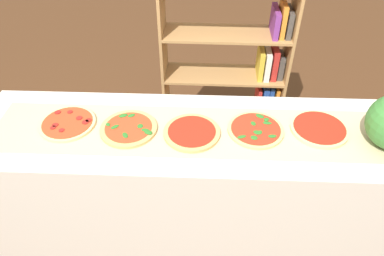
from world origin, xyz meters
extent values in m
plane|color=#4C2D19|center=(0.00, 0.00, 0.00)|extent=(12.00, 12.00, 0.00)
cube|color=beige|center=(0.00, 0.00, 0.45)|extent=(2.31, 0.65, 0.90)
cube|color=tan|center=(0.00, 0.00, 0.90)|extent=(2.08, 0.40, 0.00)
cylinder|color=#E5C17F|center=(-0.66, 0.02, 0.91)|extent=(0.29, 0.29, 0.02)
cylinder|color=red|center=(-0.66, 0.02, 0.92)|extent=(0.26, 0.26, 0.00)
cylinder|color=maroon|center=(-0.61, 0.05, 0.93)|extent=(0.03, 0.03, 0.00)
cylinder|color=maroon|center=(-0.67, -0.05, 0.93)|extent=(0.03, 0.03, 0.00)
cylinder|color=maroon|center=(-0.67, 0.10, 0.93)|extent=(0.03, 0.03, 0.00)
cylinder|color=maroon|center=(-0.72, -0.03, 0.93)|extent=(0.03, 0.03, 0.00)
cylinder|color=maroon|center=(-0.56, 0.02, 0.93)|extent=(0.03, 0.03, 0.00)
cylinder|color=maroon|center=(-0.71, -0.01, 0.93)|extent=(0.03, 0.03, 0.00)
cylinder|color=maroon|center=(-0.55, 0.04, 0.93)|extent=(0.03, 0.03, 0.00)
cylinder|color=maroon|center=(-0.74, 0.10, 0.93)|extent=(0.03, 0.03, 0.00)
cylinder|color=tan|center=(-0.33, -0.01, 0.91)|extent=(0.30, 0.30, 0.02)
cylinder|color=red|center=(-0.33, -0.01, 0.92)|extent=(0.24, 0.24, 0.00)
ellipsoid|color=#286B23|center=(-0.22, -0.05, 0.93)|extent=(0.06, 0.05, 0.00)
ellipsoid|color=#286B23|center=(-0.37, 0.08, 0.93)|extent=(0.06, 0.05, 0.00)
ellipsoid|color=#286B23|center=(-0.24, -0.03, 0.93)|extent=(0.04, 0.03, 0.00)
ellipsoid|color=#286B23|center=(-0.40, -0.01, 0.93)|extent=(0.05, 0.05, 0.00)
ellipsoid|color=#286B23|center=(-0.33, -0.07, 0.93)|extent=(0.05, 0.05, 0.00)
ellipsoid|color=#286B23|center=(-0.44, 0.01, 0.93)|extent=(0.04, 0.04, 0.00)
ellipsoid|color=#286B23|center=(-0.27, 0.00, 0.93)|extent=(0.03, 0.04, 0.00)
ellipsoid|color=#286B23|center=(-0.33, 0.09, 0.93)|extent=(0.05, 0.05, 0.00)
cylinder|color=tan|center=(0.00, -0.02, 0.91)|extent=(0.29, 0.29, 0.02)
cylinder|color=#AD2314|center=(0.00, -0.02, 0.92)|extent=(0.25, 0.25, 0.00)
cylinder|color=#DBB26B|center=(0.33, 0.01, 0.91)|extent=(0.29, 0.29, 0.01)
cylinder|color=red|center=(0.33, 0.01, 0.92)|extent=(0.26, 0.26, 0.00)
ellipsoid|color=#286B23|center=(0.35, -0.02, 0.93)|extent=(0.03, 0.04, 0.00)
ellipsoid|color=#286B23|center=(0.39, 0.06, 0.93)|extent=(0.05, 0.03, 0.00)
ellipsoid|color=#286B23|center=(0.32, 0.05, 0.93)|extent=(0.03, 0.04, 0.00)
ellipsoid|color=#286B23|center=(0.41, -0.05, 0.93)|extent=(0.05, 0.03, 0.00)
ellipsoid|color=#286B23|center=(0.25, -0.06, 0.93)|extent=(0.05, 0.04, 0.00)
ellipsoid|color=#286B23|center=(0.34, -0.02, 0.93)|extent=(0.05, 0.04, 0.00)
ellipsoid|color=#286B23|center=(0.39, 0.08, 0.93)|extent=(0.04, 0.04, 0.00)
ellipsoid|color=#286B23|center=(0.31, -0.06, 0.93)|extent=(0.05, 0.05, 0.00)
ellipsoid|color=#286B23|center=(0.36, 0.11, 0.93)|extent=(0.06, 0.05, 0.00)
cylinder|color=#E5C17F|center=(0.66, 0.03, 0.92)|extent=(0.30, 0.30, 0.02)
cylinder|color=#AD2314|center=(0.66, 0.03, 0.93)|extent=(0.27, 0.27, 0.00)
cube|color=#A87A47|center=(0.65, 0.92, 0.67)|extent=(0.02, 0.29, 1.35)
cube|color=#A87A47|center=(-0.24, 0.93, 0.67)|extent=(0.02, 0.29, 1.35)
cube|color=#A87A47|center=(0.20, 0.92, 0.01)|extent=(0.88, 0.30, 0.02)
cube|color=#B22823|center=(0.61, 0.92, 0.14)|extent=(0.04, 0.24, 0.24)
cube|color=orange|center=(0.56, 0.92, 0.10)|extent=(0.04, 0.18, 0.16)
cube|color=#B22823|center=(0.52, 0.92, 0.14)|extent=(0.03, 0.20, 0.24)
cube|color=silver|center=(0.48, 0.92, 0.14)|extent=(0.03, 0.22, 0.24)
cube|color=#B22823|center=(0.44, 0.92, 0.15)|extent=(0.04, 0.18, 0.26)
cube|color=gold|center=(0.39, 0.92, 0.13)|extent=(0.05, 0.17, 0.22)
cube|color=#234799|center=(0.33, 0.92, 0.15)|extent=(0.05, 0.19, 0.26)
cube|color=#A87A47|center=(0.20, 0.92, 0.34)|extent=(0.88, 0.30, 0.02)
cube|color=orange|center=(0.61, 0.92, 0.48)|extent=(0.03, 0.22, 0.25)
cube|color=#234799|center=(0.57, 0.92, 0.48)|extent=(0.03, 0.19, 0.26)
cube|color=#234799|center=(0.53, 0.92, 0.48)|extent=(0.04, 0.21, 0.25)
cube|color=#B22823|center=(0.48, 0.92, 0.47)|extent=(0.03, 0.21, 0.24)
cube|color=#A87A47|center=(0.20, 0.92, 0.67)|extent=(0.88, 0.30, 0.02)
cube|color=#47423D|center=(0.61, 0.92, 0.77)|extent=(0.04, 0.17, 0.17)
cube|color=#B22823|center=(0.56, 0.92, 0.80)|extent=(0.04, 0.20, 0.23)
cube|color=silver|center=(0.51, 0.92, 0.79)|extent=(0.04, 0.22, 0.21)
cube|color=gold|center=(0.46, 0.92, 0.79)|extent=(0.04, 0.21, 0.22)
cube|color=#A87A47|center=(0.20, 0.92, 1.01)|extent=(0.88, 0.30, 0.02)
cube|color=#47423D|center=(0.61, 0.92, 1.10)|extent=(0.04, 0.20, 0.18)
cube|color=orange|center=(0.57, 0.92, 1.13)|extent=(0.03, 0.20, 0.22)
cube|color=#753384|center=(0.52, 0.92, 1.10)|extent=(0.04, 0.24, 0.18)
camera|label=1|loc=(0.06, -1.41, 2.13)|focal=33.62mm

